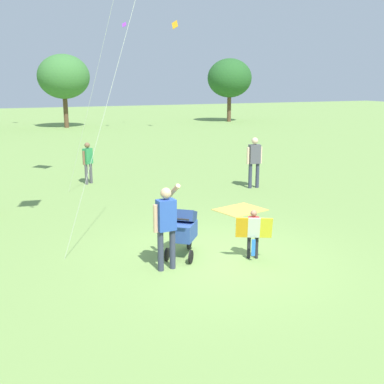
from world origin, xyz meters
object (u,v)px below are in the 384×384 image
object	(u,v)px
stroller	(184,228)
person_red_shirt	(88,160)
picnic_blanket	(240,210)
person_adult_flyer	(166,221)
child_with_butterfly_kite	(253,230)
person_couple_left	(254,158)

from	to	relation	value
stroller	person_red_shirt	xyz separation A→B (m)	(-0.51, 8.01, 0.29)
picnic_blanket	stroller	bearing A→B (deg)	-136.47
person_adult_flyer	person_red_shirt	bearing A→B (deg)	89.32
stroller	picnic_blanket	distance (m)	4.00
person_adult_flyer	picnic_blanket	distance (m)	4.89
picnic_blanket	child_with_butterfly_kite	bearing A→B (deg)	-114.83
person_red_shirt	person_couple_left	world-z (taller)	person_couple_left
stroller	person_adult_flyer	bearing A→B (deg)	-136.98
stroller	person_couple_left	world-z (taller)	person_couple_left
child_with_butterfly_kite	person_red_shirt	distance (m)	8.94
person_adult_flyer	child_with_butterfly_kite	bearing A→B (deg)	-5.49
person_couple_left	picnic_blanket	bearing A→B (deg)	-127.69
stroller	person_red_shirt	bearing A→B (deg)	93.66
person_red_shirt	picnic_blanket	size ratio (longest dim) A/B	1.15
person_red_shirt	person_couple_left	xyz separation A→B (m)	(5.20, -2.93, 0.15)
stroller	picnic_blanket	bearing A→B (deg)	43.53
stroller	person_couple_left	bearing A→B (deg)	47.30
stroller	person_couple_left	distance (m)	6.92
child_with_butterfly_kite	person_couple_left	size ratio (longest dim) A/B	0.60
person_adult_flyer	stroller	distance (m)	0.93
stroller	picnic_blanket	size ratio (longest dim) A/B	0.78
child_with_butterfly_kite	person_adult_flyer	bearing A→B (deg)	174.51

